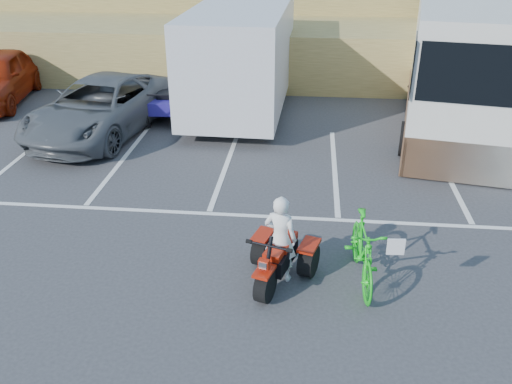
# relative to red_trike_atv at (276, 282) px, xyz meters

# --- Properties ---
(ground) EXTENTS (100.00, 100.00, 0.00)m
(ground) POSITION_rel_red_trike_atv_xyz_m (-1.58, -0.17, 0.00)
(ground) COLOR #363638
(ground) RESTS_ON ground
(parking_stripes) EXTENTS (28.00, 5.16, 0.01)m
(parking_stripes) POSITION_rel_red_trike_atv_xyz_m (-0.71, 3.90, 0.00)
(parking_stripes) COLOR white
(parking_stripes) RESTS_ON ground
(grass_embankment) EXTENTS (40.00, 8.50, 3.10)m
(grass_embankment) POSITION_rel_red_trike_atv_xyz_m (-1.58, 15.31, 1.42)
(grass_embankment) COLOR olive
(grass_embankment) RESTS_ON ground
(red_trike_atv) EXTENTS (1.52, 1.78, 0.98)m
(red_trike_atv) POSITION_rel_red_trike_atv_xyz_m (0.00, 0.00, 0.00)
(red_trike_atv) COLOR #A31B09
(red_trike_atv) RESTS_ON ground
(rider) EXTENTS (0.65, 0.52, 1.56)m
(rider) POSITION_rel_red_trike_atv_xyz_m (0.04, 0.14, 0.78)
(rider) COLOR white
(rider) RESTS_ON ground
(green_dirt_bike) EXTENTS (0.70, 2.00, 1.18)m
(green_dirt_bike) POSITION_rel_red_trike_atv_xyz_m (1.42, 0.20, 0.59)
(green_dirt_bike) COLOR #14BF19
(green_dirt_bike) RESTS_ON ground
(grey_pickup) EXTENTS (3.45, 5.86, 1.53)m
(grey_pickup) POSITION_rel_red_trike_atv_xyz_m (-5.45, 6.71, 0.76)
(grey_pickup) COLOR #4F5358
(grey_pickup) RESTS_ON ground
(cargo_trailer) EXTENTS (2.94, 6.93, 3.20)m
(cargo_trailer) POSITION_rel_red_trike_atv_xyz_m (-1.74, 9.21, 1.73)
(cargo_trailer) COLOR silver
(cargo_trailer) RESTS_ON ground
(rv_motorhome) EXTENTS (4.23, 10.26, 3.59)m
(rv_motorhome) POSITION_rel_red_trike_atv_xyz_m (4.73, 9.08, 1.56)
(rv_motorhome) COLOR silver
(rv_motorhome) RESTS_ON ground
(quad_atv_blue) EXTENTS (1.25, 1.64, 1.04)m
(quad_atv_blue) POSITION_rel_red_trike_atv_xyz_m (-3.87, 7.76, 0.00)
(quad_atv_blue) COLOR navy
(quad_atv_blue) RESTS_ON ground
(quad_atv_green) EXTENTS (1.32, 1.53, 0.84)m
(quad_atv_green) POSITION_rel_red_trike_atv_xyz_m (-3.63, 8.43, 0.00)
(quad_atv_green) COLOR #135517
(quad_atv_green) RESTS_ON ground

